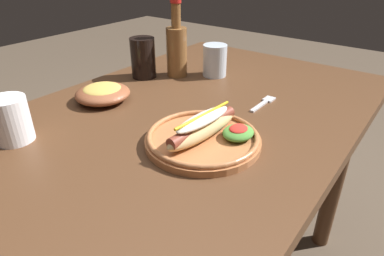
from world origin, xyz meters
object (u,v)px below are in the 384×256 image
object	(u,v)px
soda_cup	(143,58)
glass_bottle	(177,48)
hot_dog_plate	(205,135)
extra_cup	(11,120)
fork	(264,103)
water_cup	(215,60)
side_bowl	(103,93)

from	to	relation	value
soda_cup	glass_bottle	size ratio (longest dim) A/B	0.53
hot_dog_plate	extra_cup	world-z (taller)	extra_cup
fork	water_cup	bearing A→B (deg)	65.96
extra_cup	side_bowl	xyz separation A→B (m)	(0.26, 0.01, -0.03)
hot_dog_plate	glass_bottle	bearing A→B (deg)	47.04
glass_bottle	side_bowl	size ratio (longest dim) A/B	1.61
side_bowl	soda_cup	bearing A→B (deg)	12.48
fork	extra_cup	distance (m)	0.64
water_cup	extra_cup	xyz separation A→B (m)	(-0.63, 0.12, -0.00)
hot_dog_plate	water_cup	bearing A→B (deg)	31.03
fork	hot_dog_plate	bearing A→B (deg)	178.91
water_cup	glass_bottle	xyz separation A→B (m)	(-0.08, 0.10, 0.04)
extra_cup	glass_bottle	size ratio (longest dim) A/B	0.42
side_bowl	glass_bottle	bearing A→B (deg)	-6.12
soda_cup	extra_cup	xyz separation A→B (m)	(-0.48, -0.06, -0.01)
hot_dog_plate	extra_cup	size ratio (longest dim) A/B	2.51
extra_cup	side_bowl	bearing A→B (deg)	3.16
soda_cup	glass_bottle	xyz separation A→B (m)	(0.08, -0.08, 0.03)
soda_cup	glass_bottle	bearing A→B (deg)	-45.05
fork	extra_cup	bearing A→B (deg)	146.05
hot_dog_plate	water_cup	size ratio (longest dim) A/B	2.47
water_cup	extra_cup	distance (m)	0.64
fork	extra_cup	world-z (taller)	extra_cup
extra_cup	water_cup	bearing A→B (deg)	-10.59
hot_dog_plate	water_cup	distance (m)	0.45
hot_dog_plate	side_bowl	xyz separation A→B (m)	(0.02, 0.37, 0.00)
fork	water_cup	size ratio (longest dim) A/B	1.15
hot_dog_plate	water_cup	world-z (taller)	water_cup
water_cup	side_bowl	xyz separation A→B (m)	(-0.37, 0.13, -0.03)
fork	side_bowl	distance (m)	0.46
extra_cup	glass_bottle	distance (m)	0.56
water_cup	side_bowl	world-z (taller)	water_cup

